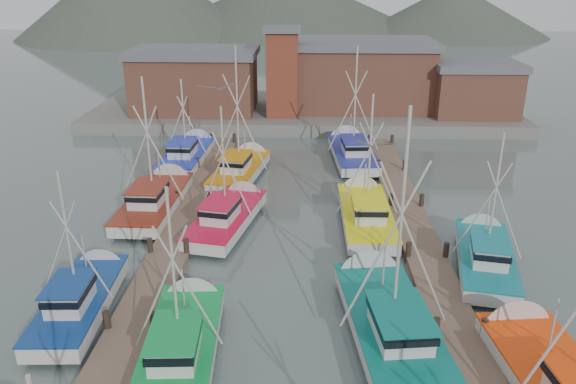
{
  "coord_description": "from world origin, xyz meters",
  "views": [
    {
      "loc": [
        0.46,
        -22.02,
        14.73
      ],
      "look_at": [
        -0.6,
        8.57,
        2.6
      ],
      "focal_mm": 35.0,
      "sensor_mm": 36.0,
      "label": 1
    }
  ],
  "objects_px": {
    "boat_8": "(230,215)",
    "boat_12": "(242,168)",
    "lookout_tower": "(282,71)",
    "boat_4": "(183,342)"
  },
  "relations": [
    {
      "from": "lookout_tower",
      "to": "boat_4",
      "type": "xyz_separation_m",
      "value": [
        -2.47,
        -36.24,
        -4.87
      ]
    },
    {
      "from": "boat_8",
      "to": "boat_12",
      "type": "xyz_separation_m",
      "value": [
        -0.22,
        8.76,
        0.01
      ]
    },
    {
      "from": "boat_8",
      "to": "boat_12",
      "type": "relative_size",
      "value": 0.86
    },
    {
      "from": "lookout_tower",
      "to": "boat_12",
      "type": "bearing_deg",
      "value": -99.34
    },
    {
      "from": "lookout_tower",
      "to": "boat_8",
      "type": "height_order",
      "value": "lookout_tower"
    },
    {
      "from": "lookout_tower",
      "to": "boat_4",
      "type": "distance_m",
      "value": 36.65
    },
    {
      "from": "lookout_tower",
      "to": "boat_12",
      "type": "relative_size",
      "value": 0.8
    },
    {
      "from": "boat_8",
      "to": "boat_12",
      "type": "distance_m",
      "value": 8.76
    },
    {
      "from": "lookout_tower",
      "to": "boat_12",
      "type": "xyz_separation_m",
      "value": [
        -2.45,
        -14.87,
        -4.86
      ]
    },
    {
      "from": "boat_4",
      "to": "boat_12",
      "type": "bearing_deg",
      "value": 86.6
    }
  ]
}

